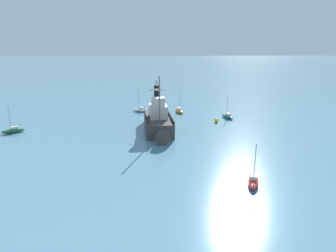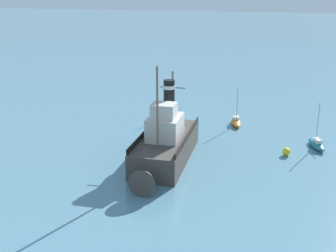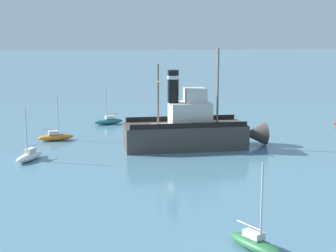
{
  "view_description": "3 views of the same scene",
  "coord_description": "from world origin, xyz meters",
  "px_view_note": "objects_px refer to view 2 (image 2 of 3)",
  "views": [
    {
      "loc": [
        -0.44,
        53.29,
        15.02
      ],
      "look_at": [
        -1.94,
        6.01,
        1.76
      ],
      "focal_mm": 32.0,
      "sensor_mm": 36.0,
      "label": 1
    },
    {
      "loc": [
        -12.74,
        39.19,
        16.11
      ],
      "look_at": [
        0.06,
        0.66,
        2.97
      ],
      "focal_mm": 45.0,
      "sensor_mm": 36.0,
      "label": 2
    },
    {
      "loc": [
        49.69,
        -3.53,
        11.36
      ],
      "look_at": [
        -0.47,
        0.52,
        2.22
      ],
      "focal_mm": 55.0,
      "sensor_mm": 36.0,
      "label": 3
    }
  ],
  "objects_px": {
    "mooring_buoy": "(286,152)",
    "sailboat_orange": "(236,122)",
    "sailboat_teal": "(317,144)",
    "old_tugboat": "(165,144)",
    "sailboat_white": "(173,113)"
  },
  "relations": [
    {
      "from": "sailboat_orange",
      "to": "sailboat_white",
      "type": "distance_m",
      "value": 8.74
    },
    {
      "from": "sailboat_orange",
      "to": "mooring_buoy",
      "type": "height_order",
      "value": "sailboat_orange"
    },
    {
      "from": "sailboat_teal",
      "to": "sailboat_white",
      "type": "xyz_separation_m",
      "value": [
        18.21,
        -6.5,
        0.0
      ]
    },
    {
      "from": "mooring_buoy",
      "to": "sailboat_orange",
      "type": "bearing_deg",
      "value": -52.44
    },
    {
      "from": "old_tugboat",
      "to": "mooring_buoy",
      "type": "bearing_deg",
      "value": -154.46
    },
    {
      "from": "old_tugboat",
      "to": "sailboat_white",
      "type": "relative_size",
      "value": 2.99
    },
    {
      "from": "sailboat_white",
      "to": "sailboat_teal",
      "type": "bearing_deg",
      "value": 160.36
    },
    {
      "from": "sailboat_orange",
      "to": "mooring_buoy",
      "type": "bearing_deg",
      "value": 127.56
    },
    {
      "from": "old_tugboat",
      "to": "sailboat_orange",
      "type": "distance_m",
      "value": 14.82
    },
    {
      "from": "sailboat_teal",
      "to": "old_tugboat",
      "type": "bearing_deg",
      "value": 31.46
    },
    {
      "from": "sailboat_teal",
      "to": "sailboat_white",
      "type": "height_order",
      "value": "same"
    },
    {
      "from": "sailboat_orange",
      "to": "mooring_buoy",
      "type": "distance_m",
      "value": 10.86
    },
    {
      "from": "sailboat_teal",
      "to": "sailboat_white",
      "type": "distance_m",
      "value": 19.34
    },
    {
      "from": "sailboat_teal",
      "to": "mooring_buoy",
      "type": "bearing_deg",
      "value": 48.42
    },
    {
      "from": "old_tugboat",
      "to": "mooring_buoy",
      "type": "height_order",
      "value": "old_tugboat"
    }
  ]
}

